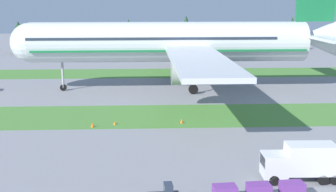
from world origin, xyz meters
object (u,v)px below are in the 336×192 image
(taxiway_marker_3, at_px, (182,121))
(cargo_dolly_third, at_px, (292,189))
(airliner, at_px, (177,42))
(taxiway_marker_0, at_px, (115,123))
(taxiway_marker_2, at_px, (92,125))
(catering_truck, at_px, (301,161))
(cargo_dolly_second, at_px, (259,191))

(taxiway_marker_3, bearing_deg, cargo_dolly_third, -73.38)
(airliner, xyz_separation_m, taxiway_marker_0, (-10.00, -24.13, -8.69))
(airliner, relative_size, taxiway_marker_3, 120.47)
(taxiway_marker_0, xyz_separation_m, taxiway_marker_3, (9.07, 0.31, 0.07))
(cargo_dolly_third, distance_m, taxiway_marker_2, 30.35)
(airliner, bearing_deg, cargo_dolly_third, -172.95)
(catering_truck, height_order, taxiway_marker_0, catering_truck)
(taxiway_marker_3, bearing_deg, catering_truck, -65.69)
(cargo_dolly_second, relative_size, taxiway_marker_2, 3.47)
(taxiway_marker_0, bearing_deg, airliner, 67.49)
(cargo_dolly_third, relative_size, taxiway_marker_2, 3.47)
(cargo_dolly_second, xyz_separation_m, taxiway_marker_2, (-16.47, 23.58, -0.59))
(cargo_dolly_third, height_order, taxiway_marker_2, cargo_dolly_third)
(cargo_dolly_third, xyz_separation_m, taxiway_marker_2, (-19.36, 23.36, -0.59))
(taxiway_marker_0, bearing_deg, taxiway_marker_2, -157.91)
(taxiway_marker_2, bearing_deg, taxiway_marker_3, 7.05)
(cargo_dolly_second, relative_size, taxiway_marker_0, 4.88)
(cargo_dolly_third, bearing_deg, catering_truck, -30.85)
(cargo_dolly_second, xyz_separation_m, taxiway_marker_0, (-13.60, 24.75, -0.68))
(airliner, height_order, taxiway_marker_2, airliner)
(cargo_dolly_third, relative_size, catering_truck, 0.33)
(catering_truck, xyz_separation_m, taxiway_marker_2, (-21.36, 19.36, -1.62))
(cargo_dolly_third, bearing_deg, taxiway_marker_2, 35.33)
(cargo_dolly_third, xyz_separation_m, taxiway_marker_3, (-7.42, 24.84, -0.61))
(taxiway_marker_3, bearing_deg, taxiway_marker_0, -178.03)
(taxiway_marker_0, relative_size, taxiway_marker_3, 0.76)
(cargo_dolly_second, distance_m, taxiway_marker_3, 25.47)
(cargo_dolly_second, bearing_deg, airliner, -0.11)
(taxiway_marker_0, distance_m, taxiway_marker_3, 9.08)
(cargo_dolly_second, relative_size, cargo_dolly_third, 1.00)
(cargo_dolly_second, height_order, taxiway_marker_2, cargo_dolly_second)
(cargo_dolly_second, bearing_deg, cargo_dolly_third, -90.00)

